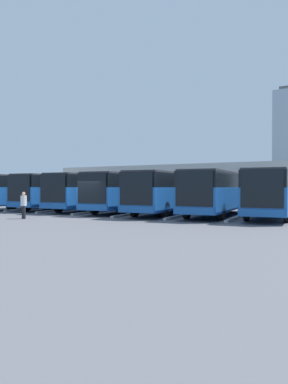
% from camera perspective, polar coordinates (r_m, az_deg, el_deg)
% --- Properties ---
extents(ground_plane, '(600.00, 600.00, 0.00)m').
position_cam_1_polar(ground_plane, '(26.46, -9.22, -3.79)').
color(ground_plane, '#5B5B60').
extents(bus_0, '(3.75, 11.84, 3.19)m').
position_cam_1_polar(bus_0, '(27.18, 18.93, 0.07)').
color(bus_0, '#19519E').
rests_on(bus_0, ground_plane).
extents(curb_divider_0, '(0.98, 7.36, 0.15)m').
position_cam_1_polar(curb_divider_0, '(26.03, 14.04, -3.72)').
color(curb_divider_0, '#9E9E99').
rests_on(curb_divider_0, ground_plane).
extents(bus_1, '(3.75, 11.84, 3.19)m').
position_cam_1_polar(bus_1, '(27.80, 11.03, 0.11)').
color(bus_1, '#19519E').
rests_on(bus_1, ground_plane).
extents(curb_divider_1, '(0.98, 7.36, 0.15)m').
position_cam_1_polar(curb_divider_1, '(26.97, 5.97, -3.54)').
color(curb_divider_1, '#9E9E99').
rests_on(curb_divider_1, ground_plane).
extents(bus_2, '(3.75, 11.84, 3.19)m').
position_cam_1_polar(bus_2, '(29.00, 3.68, 0.16)').
color(bus_2, '#19519E').
rests_on(bus_2, ground_plane).
extents(curb_divider_2, '(0.98, 7.36, 0.15)m').
position_cam_1_polar(curb_divider_2, '(28.49, -1.32, -3.30)').
color(curb_divider_2, '#9E9E99').
rests_on(curb_divider_2, ground_plane).
extents(bus_3, '(3.75, 11.84, 3.19)m').
position_cam_1_polar(bus_3, '(31.22, -2.30, 0.20)').
color(bus_3, '#19519E').
rests_on(bus_3, ground_plane).
extents(curb_divider_3, '(0.98, 7.36, 0.15)m').
position_cam_1_polar(curb_divider_3, '(30.96, -7.00, -2.98)').
color(curb_divider_3, '#9E9E99').
rests_on(curb_divider_3, ground_plane).
extents(bus_4, '(3.75, 11.84, 3.19)m').
position_cam_1_polar(bus_4, '(33.57, -7.65, 0.24)').
color(bus_4, '#19519E').
rests_on(bus_4, ground_plane).
extents(curb_divider_4, '(0.98, 7.36, 0.15)m').
position_cam_1_polar(curb_divider_4, '(33.53, -12.04, -2.70)').
color(curb_divider_4, '#9E9E99').
rests_on(curb_divider_4, ground_plane).
extents(bus_5, '(3.75, 11.84, 3.19)m').
position_cam_1_polar(bus_5, '(36.12, -12.34, 0.27)').
color(bus_5, '#19519E').
rests_on(bus_5, ground_plane).
extents(curb_divider_5, '(0.98, 7.36, 0.15)m').
position_cam_1_polar(curb_divider_5, '(36.28, -16.40, -2.45)').
color(curb_divider_5, '#9E9E99').
rests_on(curb_divider_5, ground_plane).
extents(bus_6, '(3.75, 11.84, 3.19)m').
position_cam_1_polar(bus_6, '(38.42, -17.10, 0.28)').
color(bus_6, '#19519E').
rests_on(bus_6, ground_plane).
extents(pedestrian, '(0.53, 0.53, 1.77)m').
position_cam_1_polar(pedestrian, '(25.93, -17.87, -1.81)').
color(pedestrian, black).
rests_on(pedestrian, ground_plane).
extents(station_building, '(33.87, 14.19, 4.58)m').
position_cam_1_polar(station_building, '(45.85, 8.65, 1.06)').
color(station_building, beige).
rests_on(station_building, ground_plane).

